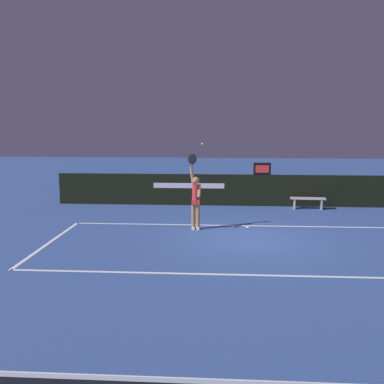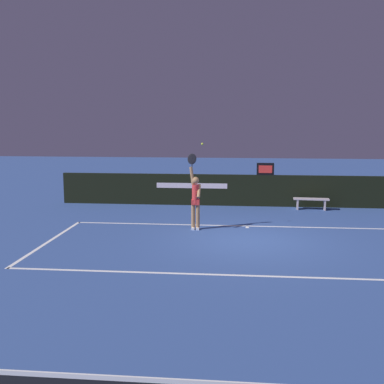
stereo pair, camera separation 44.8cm
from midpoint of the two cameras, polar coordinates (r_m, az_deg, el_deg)
name	(u,v)px [view 1 (the left image)]	position (r m, az deg, el deg)	size (l,w,h in m)	color
ground_plane	(250,240)	(14.18, 5.96, -5.67)	(60.00, 60.00, 0.00)	#334F8F
court_lines	(251,246)	(13.56, 6.05, -6.34)	(11.58, 5.22, 0.00)	white
back_wall	(243,190)	(19.60, 5.41, 0.22)	(15.21, 0.17, 1.27)	black
speed_display	(262,169)	(19.52, 7.67, 2.74)	(0.69, 0.16, 0.49)	black
tennis_player	(196,198)	(15.24, -0.42, -0.74)	(0.44, 0.44, 2.44)	#A3774F
tennis_ball	(202,144)	(15.08, 0.40, 5.73)	(0.07, 0.07, 0.07)	#D2E634
courtside_bench_near	(308,201)	(19.29, 12.94, -1.00)	(1.38, 0.45, 0.45)	#BBACB5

